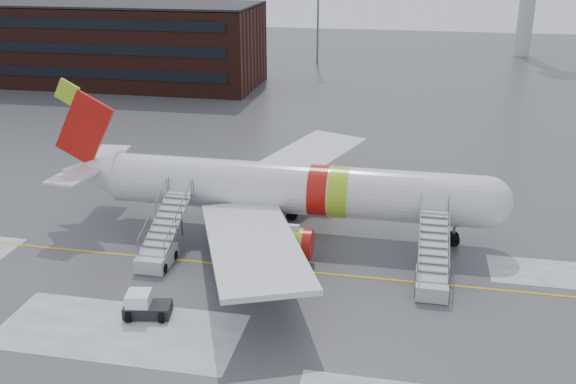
% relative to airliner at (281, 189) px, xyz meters
% --- Properties ---
extents(ground, '(260.00, 260.00, 0.00)m').
position_rel_airliner_xyz_m(ground, '(-0.30, -5.31, -3.42)').
color(ground, '#494C4F').
rests_on(ground, ground).
extents(airliner, '(35.03, 32.97, 11.18)m').
position_rel_airliner_xyz_m(airliner, '(0.00, 0.00, 0.00)').
color(airliner, silver).
rests_on(airliner, ground).
extents(airstair_fwd, '(2.05, 7.70, 3.48)m').
position_rel_airliner_xyz_m(airstair_fwd, '(11.29, -6.54, -2.35)').
color(airstair_fwd, '#AEB1B6').
rests_on(airstair_fwd, ground).
extents(airstair_aft, '(2.05, 7.70, 3.48)m').
position_rel_airliner_xyz_m(airstair_aft, '(-7.20, -6.54, -2.35)').
color(airstair_aft, '#B6B8BE').
rests_on(airstair_aft, ground).
extents(pushback_tug, '(2.94, 2.40, 1.56)m').
position_rel_airliner_xyz_m(pushback_tug, '(-5.46, -13.50, -2.73)').
color(pushback_tug, black).
rests_on(pushback_tug, ground).
extents(terminal_building, '(62.00, 16.11, 12.30)m').
position_rel_airliner_xyz_m(terminal_building, '(-45.30, 49.67, 2.78)').
color(terminal_building, '#3F1E16').
rests_on(terminal_building, ground).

